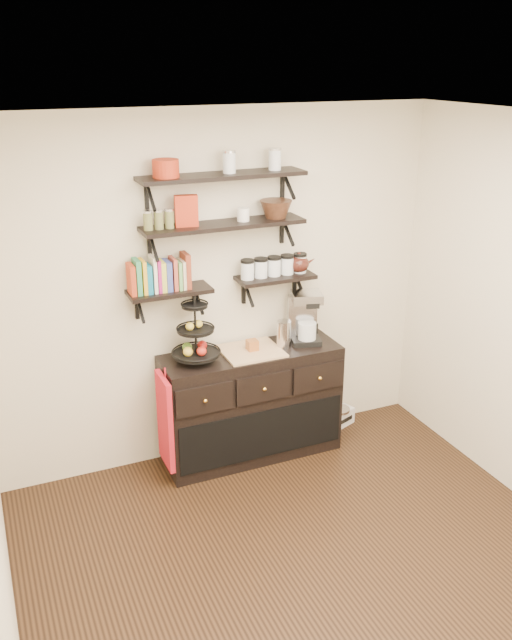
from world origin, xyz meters
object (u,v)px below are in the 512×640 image
at_px(fruit_stand, 196,339).
at_px(radio, 339,417).
at_px(sideboard, 251,404).
at_px(coffee_maker, 304,318).

xyz_separation_m(fruit_stand, radio, (1.32, 0.11, -1.00)).
relative_size(sideboard, radio, 4.67).
bearing_deg(fruit_stand, sideboard, -0.50).
bearing_deg(fruit_stand, radio, 4.67).
height_order(sideboard, coffee_maker, coffee_maker).
xyz_separation_m(sideboard, coffee_maker, (0.47, 0.03, 0.65)).
height_order(sideboard, radio, sideboard).
bearing_deg(sideboard, fruit_stand, 179.50).
height_order(sideboard, fruit_stand, fruit_stand).
xyz_separation_m(fruit_stand, coffee_maker, (0.90, 0.02, 0.02)).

